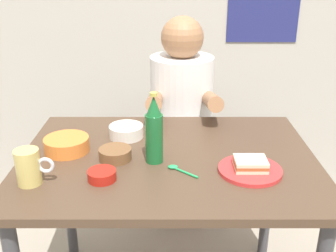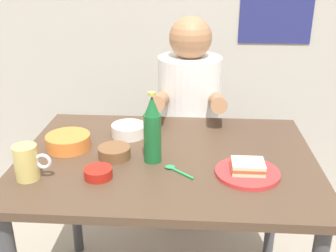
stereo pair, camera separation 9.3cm
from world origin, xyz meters
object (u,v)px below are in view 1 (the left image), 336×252
at_px(soup_bowl_orange, 67,144).
at_px(dining_table, 168,178).
at_px(person_seated, 182,97).
at_px(sandwich, 250,164).
at_px(beer_mug, 29,167).
at_px(beer_bottle, 154,131).
at_px(stool, 181,168).
at_px(plate_orange, 250,170).

bearing_deg(soup_bowl_orange, dining_table, -5.93).
xyz_separation_m(dining_table, person_seated, (0.07, 0.62, 0.12)).
height_order(dining_table, sandwich, sandwich).
bearing_deg(beer_mug, beer_bottle, 21.31).
distance_m(dining_table, soup_bowl_orange, 0.41).
relative_size(dining_table, beer_mug, 8.73).
distance_m(dining_table, person_seated, 0.63).
height_order(person_seated, soup_bowl_orange, person_seated).
bearing_deg(soup_bowl_orange, beer_bottle, -13.76).
distance_m(person_seated, beer_mug, 0.97).
relative_size(person_seated, sandwich, 6.54).
xyz_separation_m(stool, beer_mug, (-0.52, -0.83, 0.45)).
relative_size(beer_bottle, soup_bowl_orange, 1.54).
distance_m(beer_bottle, soup_bowl_orange, 0.36).
bearing_deg(dining_table, beer_mug, -156.18).
height_order(plate_orange, soup_bowl_orange, soup_bowl_orange).
bearing_deg(beer_bottle, stool, 79.96).
bearing_deg(person_seated, dining_table, -96.44).
distance_m(dining_table, beer_mug, 0.52).
distance_m(stool, soup_bowl_orange, 0.86).
height_order(beer_bottle, soup_bowl_orange, beer_bottle).
relative_size(stool, soup_bowl_orange, 2.65).
bearing_deg(stool, dining_table, -96.32).
relative_size(person_seated, beer_mug, 5.71).
relative_size(plate_orange, sandwich, 2.00).
distance_m(beer_mug, beer_bottle, 0.43).
bearing_deg(sandwich, soup_bowl_orange, 166.26).
height_order(plate_orange, sandwich, sandwich).
bearing_deg(dining_table, stool, 83.68).
bearing_deg(soup_bowl_orange, person_seated, 51.76).
relative_size(person_seated, plate_orange, 3.27).
bearing_deg(beer_bottle, dining_table, 40.70).
relative_size(beer_mug, beer_bottle, 0.48).
bearing_deg(stool, beer_bottle, -100.04).
xyz_separation_m(sandwich, beer_bottle, (-0.33, 0.08, 0.09)).
relative_size(stool, sandwich, 4.09).
distance_m(sandwich, beer_bottle, 0.35).
height_order(dining_table, stool, dining_table).
bearing_deg(soup_bowl_orange, sandwich, -13.74).
xyz_separation_m(stool, sandwich, (0.21, -0.75, 0.42)).
xyz_separation_m(dining_table, beer_mug, (-0.45, -0.20, 0.15)).
distance_m(person_seated, sandwich, 0.77).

